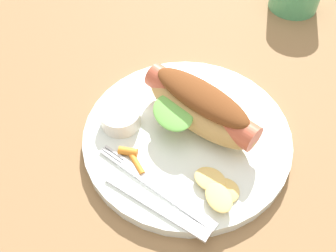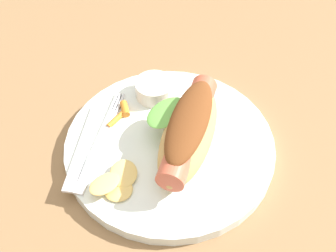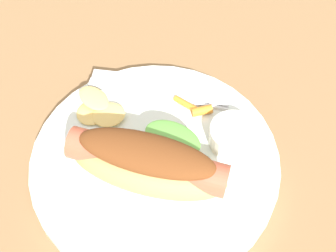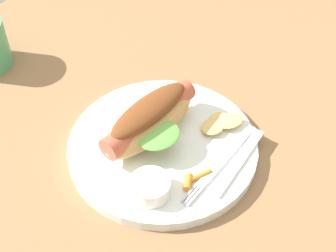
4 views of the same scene
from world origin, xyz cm
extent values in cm
cube|color=olive|center=(0.00, 0.00, -0.90)|extent=(120.00, 90.00, 1.80)
cylinder|color=white|center=(1.85, 2.35, 0.80)|extent=(26.30, 26.30, 1.60)
ellipsoid|color=tan|center=(1.56, 0.15, 4.08)|extent=(16.70, 8.00, 4.96)
cylinder|color=#C1563D|center=(1.56, 0.15, 4.95)|extent=(16.17, 5.35, 3.27)
ellipsoid|color=brown|center=(1.56, 0.15, 6.42)|extent=(14.11, 6.21, 2.32)
ellipsoid|color=#6BB74C|center=(3.62, 2.98, 5.07)|extent=(7.30, 6.53, 1.50)
cylinder|color=white|center=(9.71, 5.78, 2.75)|extent=(5.16, 5.16, 2.29)
cube|color=silver|center=(-0.88, 10.92, 1.80)|extent=(13.27, 2.03, 0.40)
cube|color=silver|center=(7.28, 9.96, 1.80)|extent=(3.21, 0.50, 0.40)
cube|color=silver|center=(7.31, 10.41, 1.80)|extent=(3.21, 0.50, 0.40)
cube|color=silver|center=(7.34, 10.86, 1.80)|extent=(3.21, 0.50, 0.40)
cube|color=silver|center=(-0.77, 12.72, 1.78)|extent=(13.25, 1.65, 0.36)
ellipsoid|color=#E7C26B|center=(-6.15, 6.98, 1.85)|extent=(4.38, 4.39, 0.50)
ellipsoid|color=#E7C26B|center=(-4.10, 6.80, 2.22)|extent=(4.16, 3.68, 1.09)
ellipsoid|color=#E7C26B|center=(-6.12, 8.48, 2.64)|extent=(4.80, 4.47, 1.04)
cylinder|color=orange|center=(4.39, 9.64, 1.96)|extent=(3.58, 2.28, 0.71)
cylinder|color=orange|center=(6.01, 9.04, 2.09)|extent=(2.50, 1.83, 0.99)
camera|label=1|loc=(-12.48, 27.49, 39.90)|focal=40.66mm
camera|label=2|loc=(-30.90, -2.89, 43.36)|focal=45.55mm
camera|label=3|loc=(7.27, -23.34, 45.31)|focal=51.79mm
camera|label=4|loc=(38.60, 27.63, 51.60)|focal=51.87mm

